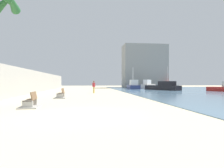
{
  "coord_description": "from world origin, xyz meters",
  "views": [
    {
      "loc": [
        0.37,
        -10.16,
        1.6
      ],
      "look_at": [
        2.89,
        10.88,
        1.38
      ],
      "focal_mm": 32.81,
      "sensor_mm": 36.0,
      "label": 1
    }
  ],
  "objects_px": {
    "bench_far": "(61,96)",
    "boat_outer": "(163,87)",
    "boat_far_left": "(148,85)",
    "boat_far_right": "(169,86)",
    "bench_near": "(31,103)",
    "person_walking": "(94,86)",
    "boat_mid_bay": "(133,86)"
  },
  "relations": [
    {
      "from": "bench_far",
      "to": "boat_outer",
      "type": "relative_size",
      "value": 0.27
    },
    {
      "from": "bench_near",
      "to": "boat_mid_bay",
      "type": "relative_size",
      "value": 0.44
    },
    {
      "from": "boat_far_right",
      "to": "boat_outer",
      "type": "bearing_deg",
      "value": -115.97
    },
    {
      "from": "boat_outer",
      "to": "boat_mid_bay",
      "type": "bearing_deg",
      "value": 126.3
    },
    {
      "from": "person_walking",
      "to": "boat_far_left",
      "type": "relative_size",
      "value": 0.25
    },
    {
      "from": "bench_far",
      "to": "boat_outer",
      "type": "bearing_deg",
      "value": 45.11
    },
    {
      "from": "bench_far",
      "to": "boat_outer",
      "type": "height_order",
      "value": "boat_outer"
    },
    {
      "from": "bench_near",
      "to": "person_walking",
      "type": "relative_size",
      "value": 1.23
    },
    {
      "from": "bench_near",
      "to": "boat_far_right",
      "type": "distance_m",
      "value": 46.62
    },
    {
      "from": "boat_far_right",
      "to": "bench_near",
      "type": "bearing_deg",
      "value": -122.79
    },
    {
      "from": "boat_far_left",
      "to": "boat_far_right",
      "type": "bearing_deg",
      "value": 30.8
    },
    {
      "from": "person_walking",
      "to": "boat_far_left",
      "type": "distance_m",
      "value": 23.63
    },
    {
      "from": "bench_far",
      "to": "boat_far_right",
      "type": "height_order",
      "value": "boat_far_right"
    },
    {
      "from": "bench_near",
      "to": "boat_far_right",
      "type": "height_order",
      "value": "boat_far_right"
    },
    {
      "from": "bench_far",
      "to": "boat_far_left",
      "type": "height_order",
      "value": "boat_far_left"
    },
    {
      "from": "boat_outer",
      "to": "boat_far_left",
      "type": "relative_size",
      "value": 1.12
    },
    {
      "from": "bench_far",
      "to": "boat_far_right",
      "type": "distance_m",
      "value": 40.05
    },
    {
      "from": "boat_far_left",
      "to": "bench_near",
      "type": "bearing_deg",
      "value": -117.62
    },
    {
      "from": "boat_outer",
      "to": "boat_mid_bay",
      "type": "xyz_separation_m",
      "value": [
        -4.49,
        6.12,
        0.11
      ]
    },
    {
      "from": "boat_far_left",
      "to": "person_walking",
      "type": "bearing_deg",
      "value": -125.94
    },
    {
      "from": "boat_far_left",
      "to": "boat_mid_bay",
      "type": "xyz_separation_m",
      "value": [
        -4.71,
        -4.37,
        -0.03
      ]
    },
    {
      "from": "bench_far",
      "to": "boat_far_left",
      "type": "distance_m",
      "value": 32.74
    },
    {
      "from": "boat_outer",
      "to": "boat_far_right",
      "type": "xyz_separation_m",
      "value": [
        7.11,
        14.59,
        -0.06
      ]
    },
    {
      "from": "boat_outer",
      "to": "boat_mid_bay",
      "type": "relative_size",
      "value": 1.6
    },
    {
      "from": "person_walking",
      "to": "boat_mid_bay",
      "type": "distance_m",
      "value": 17.37
    },
    {
      "from": "person_walking",
      "to": "boat_outer",
      "type": "bearing_deg",
      "value": 32.35
    },
    {
      "from": "boat_far_left",
      "to": "boat_far_right",
      "type": "height_order",
      "value": "boat_far_right"
    },
    {
      "from": "boat_outer",
      "to": "boat_far_left",
      "type": "xyz_separation_m",
      "value": [
        0.22,
        10.48,
        0.14
      ]
    },
    {
      "from": "bench_near",
      "to": "boat_mid_bay",
      "type": "distance_m",
      "value": 33.62
    },
    {
      "from": "person_walking",
      "to": "boat_far_left",
      "type": "xyz_separation_m",
      "value": [
        13.87,
        19.13,
        -0.22
      ]
    },
    {
      "from": "boat_far_left",
      "to": "boat_mid_bay",
      "type": "bearing_deg",
      "value": -137.16
    },
    {
      "from": "boat_mid_bay",
      "to": "boat_far_right",
      "type": "relative_size",
      "value": 0.69
    }
  ]
}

